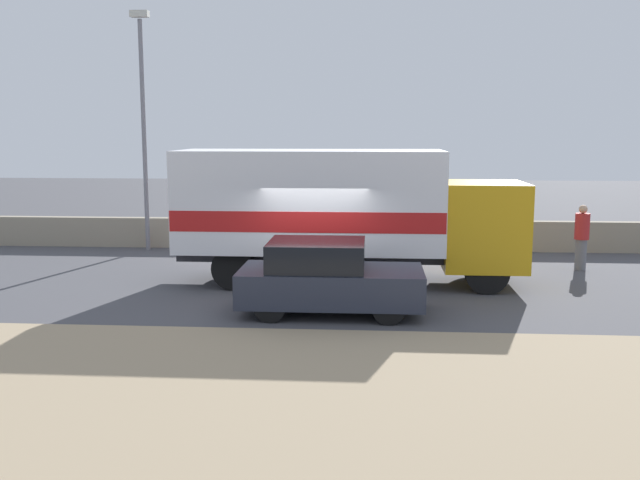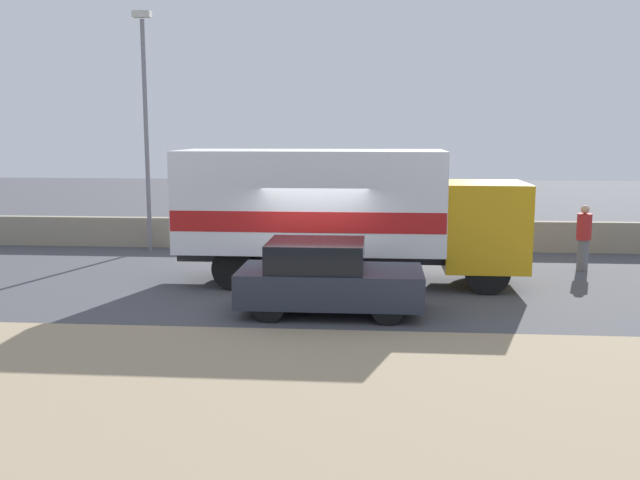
{
  "view_description": "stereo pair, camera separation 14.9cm",
  "coord_description": "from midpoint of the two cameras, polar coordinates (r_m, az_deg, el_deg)",
  "views": [
    {
      "loc": [
        1.33,
        -15.61,
        3.84
      ],
      "look_at": [
        0.15,
        0.5,
        1.33
      ],
      "focal_mm": 40.0,
      "sensor_mm": 36.0,
      "label": 1
    },
    {
      "loc": [
        1.48,
        -15.6,
        3.84
      ],
      "look_at": [
        0.15,
        0.5,
        1.33
      ],
      "focal_mm": 40.0,
      "sensor_mm": 36.0,
      "label": 2
    }
  ],
  "objects": [
    {
      "name": "ground_plane",
      "position": [
        16.13,
        -0.92,
        -4.96
      ],
      "size": [
        80.0,
        80.0,
        0.0
      ],
      "primitive_type": "plane",
      "color": "#47474C"
    },
    {
      "name": "dirt_shoulder_foreground",
      "position": [
        10.83,
        -3.6,
        -11.86
      ],
      "size": [
        60.0,
        6.38,
        0.04
      ],
      "color": "#9E896B",
      "rests_on": "ground_plane"
    },
    {
      "name": "street_lamp",
      "position": [
        23.37,
        -14.14,
        9.65
      ],
      "size": [
        0.56,
        0.28,
        7.46
      ],
      "color": "slate",
      "rests_on": "ground_plane"
    },
    {
      "name": "pedestrian",
      "position": [
        20.83,
        20.01,
        0.27
      ],
      "size": [
        0.39,
        0.39,
        1.81
      ],
      "color": "slate",
      "rests_on": "ground_plane"
    },
    {
      "name": "car_hatchback",
      "position": [
        14.98,
        0.31,
        -3.05
      ],
      "size": [
        3.84,
        1.84,
        1.54
      ],
      "color": "#282D3D",
      "rests_on": "ground_plane"
    },
    {
      "name": "stone_wall_backdrop",
      "position": [
        23.13,
        0.67,
        0.47
      ],
      "size": [
        60.0,
        0.35,
        0.97
      ],
      "color": "gray",
      "rests_on": "ground_plane"
    },
    {
      "name": "box_truck",
      "position": [
        17.73,
        1.13,
        2.44
      ],
      "size": [
        8.51,
        2.44,
        3.34
      ],
      "color": "gold",
      "rests_on": "ground_plane"
    }
  ]
}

